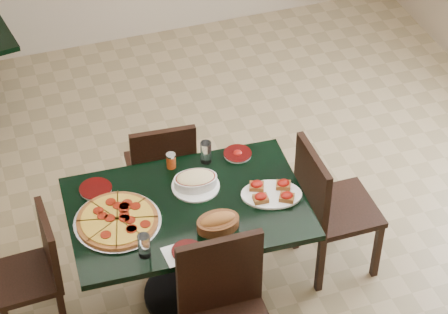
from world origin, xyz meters
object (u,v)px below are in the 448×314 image
object	(u,v)px
chair_left	(36,268)
bread_basket	(218,222)
pepperoni_pizza	(117,221)
main_table	(188,229)
chair_far	(162,169)
chair_right	(327,203)
bruschetta_platter	(272,192)
lasagna_casserole	(195,181)
chair_near	(226,313)

from	to	relation	value
chair_left	bread_basket	xyz separation A→B (m)	(0.98, -0.32, 0.35)
pepperoni_pizza	main_table	bearing A→B (deg)	0.77
chair_far	chair_right	bearing A→B (deg)	145.85
chair_far	bruschetta_platter	world-z (taller)	chair_far
pepperoni_pizza	lasagna_casserole	xyz separation A→B (m)	(0.49, 0.14, 0.03)
main_table	chair_far	size ratio (longest dim) A/B	1.58
chair_far	lasagna_casserole	bearing A→B (deg)	102.08
main_table	bruschetta_platter	bearing A→B (deg)	-5.62
chair_right	bruschetta_platter	world-z (taller)	chair_right
main_table	chair_right	distance (m)	0.86
main_table	chair_far	xyz separation A→B (m)	(0.02, 0.65, -0.09)
main_table	bread_basket	xyz separation A→B (m)	(0.11, -0.22, 0.22)
main_table	chair_near	world-z (taller)	chair_near
pepperoni_pizza	lasagna_casserole	bearing A→B (deg)	16.03
chair_near	bruschetta_platter	distance (m)	0.76
bread_basket	bruschetta_platter	bearing A→B (deg)	19.47
chair_right	lasagna_casserole	world-z (taller)	chair_right
chair_near	bread_basket	xyz separation A→B (m)	(0.09, 0.42, 0.24)
chair_far	bread_basket	world-z (taller)	chair_far
chair_left	pepperoni_pizza	xyz separation A→B (m)	(0.47, -0.11, 0.33)
lasagna_casserole	bruschetta_platter	world-z (taller)	lasagna_casserole
main_table	chair_far	world-z (taller)	chair_far
chair_near	chair_left	distance (m)	1.16
chair_far	lasagna_casserole	size ratio (longest dim) A/B	3.14
chair_left	bruschetta_platter	size ratio (longest dim) A/B	1.98
chair_far	bruschetta_platter	distance (m)	0.90
pepperoni_pizza	lasagna_casserole	size ratio (longest dim) A/B	1.75
chair_near	chair_right	xyz separation A→B (m)	(0.84, 0.62, -0.03)
chair_right	bruschetta_platter	distance (m)	0.46
chair_far	bruschetta_platter	size ratio (longest dim) A/B	2.15
chair_right	lasagna_casserole	bearing A→B (deg)	78.99
chair_left	lasagna_casserole	size ratio (longest dim) A/B	2.89
pepperoni_pizza	chair_right	bearing A→B (deg)	-0.57
chair_right	chair_left	size ratio (longest dim) A/B	1.18
chair_near	pepperoni_pizza	size ratio (longest dim) A/B	2.04
main_table	chair_left	xyz separation A→B (m)	(-0.87, 0.11, -0.13)
chair_near	bruschetta_platter	world-z (taller)	chair_near
chair_near	chair_right	world-z (taller)	chair_near
main_table	lasagna_casserole	distance (m)	0.28
lasagna_casserole	bread_basket	xyz separation A→B (m)	(0.02, -0.35, -0.01)
pepperoni_pizza	chair_left	bearing A→B (deg)	166.58
chair_near	chair_left	bearing A→B (deg)	141.10
bread_basket	chair_far	bearing A→B (deg)	93.61
main_table	chair_right	xyz separation A→B (m)	(0.86, -0.02, -0.04)
pepperoni_pizza	bread_basket	bearing A→B (deg)	-22.51
main_table	chair_right	bearing A→B (deg)	1.65
chair_far	chair_left	world-z (taller)	chair_far
chair_far	main_table	bearing A→B (deg)	92.50
pepperoni_pizza	bread_basket	xyz separation A→B (m)	(0.51, -0.21, 0.02)
chair_right	bread_basket	world-z (taller)	chair_right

